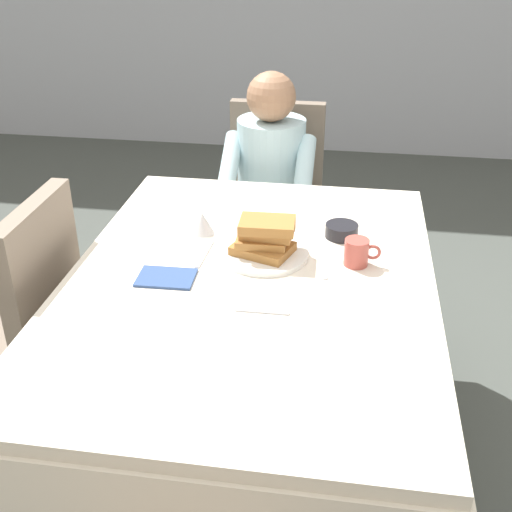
# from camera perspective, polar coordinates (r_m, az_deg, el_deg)

# --- Properties ---
(ground_plane) EXTENTS (14.00, 14.00, 0.00)m
(ground_plane) POSITION_cam_1_polar(r_m,az_deg,el_deg) (2.41, -0.46, -17.23)
(ground_plane) COLOR #474C47
(dining_table_main) EXTENTS (1.12, 1.52, 0.74)m
(dining_table_main) POSITION_cam_1_polar(r_m,az_deg,el_deg) (1.99, -0.53, -4.05)
(dining_table_main) COLOR silver
(dining_table_main) RESTS_ON ground
(chair_diner) EXTENTS (0.44, 0.45, 0.93)m
(chair_diner) POSITION_cam_1_polar(r_m,az_deg,el_deg) (3.09, 1.59, 5.76)
(chair_diner) COLOR #7A6B5B
(chair_diner) RESTS_ON ground
(diner_person) EXTENTS (0.40, 0.43, 1.12)m
(diner_person) POSITION_cam_1_polar(r_m,az_deg,el_deg) (2.89, 1.23, 7.11)
(diner_person) COLOR silver
(diner_person) RESTS_ON ground
(chair_left_side) EXTENTS (0.45, 0.44, 0.93)m
(chair_left_side) POSITION_cam_1_polar(r_m,az_deg,el_deg) (2.29, -19.96, -4.79)
(chair_left_side) COLOR #7A6B5B
(chair_left_side) RESTS_ON ground
(plate_breakfast) EXTENTS (0.28, 0.28, 0.02)m
(plate_breakfast) POSITION_cam_1_polar(r_m,az_deg,el_deg) (2.06, 0.74, 0.19)
(plate_breakfast) COLOR white
(plate_breakfast) RESTS_ON dining_table_main
(breakfast_stack) EXTENTS (0.21, 0.18, 0.11)m
(breakfast_stack) POSITION_cam_1_polar(r_m,az_deg,el_deg) (2.03, 0.78, 1.75)
(breakfast_stack) COLOR #A36B33
(breakfast_stack) RESTS_ON plate_breakfast
(cup_coffee) EXTENTS (0.11, 0.08, 0.08)m
(cup_coffee) POSITION_cam_1_polar(r_m,az_deg,el_deg) (2.01, 8.90, 0.32)
(cup_coffee) COLOR #B24C42
(cup_coffee) RESTS_ON dining_table_main
(bowl_butter) EXTENTS (0.11, 0.11, 0.04)m
(bowl_butter) POSITION_cam_1_polar(r_m,az_deg,el_deg) (2.19, 7.55, 2.23)
(bowl_butter) COLOR black
(bowl_butter) RESTS_ON dining_table_main
(syrup_pitcher) EXTENTS (0.08, 0.08, 0.07)m
(syrup_pitcher) POSITION_cam_1_polar(r_m,az_deg,el_deg) (2.20, -4.74, 2.93)
(syrup_pitcher) COLOR silver
(syrup_pitcher) RESTS_ON dining_table_main
(fork_left_of_plate) EXTENTS (0.02, 0.18, 0.00)m
(fork_left_of_plate) POSITION_cam_1_polar(r_m,az_deg,el_deg) (2.07, -4.55, 0.18)
(fork_left_of_plate) COLOR silver
(fork_left_of_plate) RESTS_ON dining_table_main
(knife_right_of_plate) EXTENTS (0.03, 0.20, 0.00)m
(knife_right_of_plate) POSITION_cam_1_polar(r_m,az_deg,el_deg) (2.03, 5.99, -0.60)
(knife_right_of_plate) COLOR silver
(knife_right_of_plate) RESTS_ON dining_table_main
(spoon_near_edge) EXTENTS (0.15, 0.02, 0.00)m
(spoon_near_edge) POSITION_cam_1_polar(r_m,az_deg,el_deg) (1.78, 0.54, -4.90)
(spoon_near_edge) COLOR silver
(spoon_near_edge) RESTS_ON dining_table_main
(napkin_folded) EXTENTS (0.17, 0.12, 0.01)m
(napkin_folded) POSITION_cam_1_polar(r_m,az_deg,el_deg) (1.95, -7.92, -1.90)
(napkin_folded) COLOR #334C7F
(napkin_folded) RESTS_ON dining_table_main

